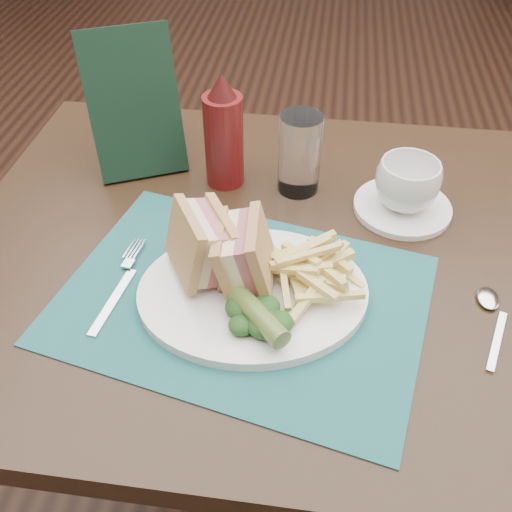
{
  "coord_description": "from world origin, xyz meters",
  "views": [
    {
      "loc": [
        0.07,
        -1.11,
        1.3
      ],
      "look_at": [
        0.0,
        -0.58,
        0.8
      ],
      "focal_mm": 40.0,
      "sensor_mm": 36.0,
      "label": 1
    }
  ],
  "objects": [
    {
      "name": "placemat",
      "position": [
        -0.01,
        -0.61,
        0.75
      ],
      "size": [
        0.53,
        0.42,
        0.0
      ],
      "primitive_type": "cube",
      "rotation": [
        0.0,
        0.0,
        -0.21
      ],
      "color": "#1A5453",
      "rests_on": "table_main"
    },
    {
      "name": "pickle_spear",
      "position": [
        0.01,
        -0.66,
        0.79
      ],
      "size": [
        0.1,
        0.11,
        0.03
      ],
      "primitive_type": "cylinder",
      "rotation": [
        1.54,
        0.0,
        0.73
      ],
      "color": "#496024",
      "rests_on": "plate"
    },
    {
      "name": "table_main",
      "position": [
        0.0,
        -0.5,
        0.38
      ],
      "size": [
        0.9,
        0.75,
        0.75
      ],
      "primitive_type": null,
      "color": "black",
      "rests_on": "ground"
    },
    {
      "name": "ketchup_bottle",
      "position": [
        -0.08,
        -0.35,
        0.84
      ],
      "size": [
        0.08,
        0.08,
        0.19
      ],
      "primitive_type": null,
      "rotation": [
        0.0,
        0.0,
        -0.32
      ],
      "color": "#540E0E",
      "rests_on": "table_main"
    },
    {
      "name": "kale_garnish",
      "position": [
        0.01,
        -0.66,
        0.78
      ],
      "size": [
        0.11,
        0.08,
        0.03
      ],
      "primitive_type": null,
      "color": "#173714",
      "rests_on": "plate"
    },
    {
      "name": "fork",
      "position": [
        -0.18,
        -0.61,
        0.76
      ],
      "size": [
        0.06,
        0.17,
        0.01
      ],
      "primitive_type": null,
      "rotation": [
        0.0,
        0.0,
        -0.14
      ],
      "color": "silver",
      "rests_on": "placemat"
    },
    {
      "name": "check_presenter",
      "position": [
        -0.23,
        -0.33,
        0.86
      ],
      "size": [
        0.17,
        0.14,
        0.23
      ],
      "primitive_type": "cube",
      "rotation": [
        -0.31,
        0.0,
        0.44
      ],
      "color": "black",
      "rests_on": "table_main"
    },
    {
      "name": "fries_pile",
      "position": [
        0.07,
        -0.59,
        0.79
      ],
      "size": [
        0.18,
        0.2,
        0.05
      ],
      "primitive_type": null,
      "color": "#E2CA71",
      "rests_on": "plate"
    },
    {
      "name": "saucer",
      "position": [
        0.2,
        -0.39,
        0.76
      ],
      "size": [
        0.18,
        0.18,
        0.01
      ],
      "primitive_type": "cylinder",
      "rotation": [
        0.0,
        0.0,
        0.21
      ],
      "color": "white",
      "rests_on": "table_main"
    },
    {
      "name": "coffee_cup",
      "position": [
        0.2,
        -0.39,
        0.8
      ],
      "size": [
        0.13,
        0.13,
        0.08
      ],
      "primitive_type": "imported",
      "rotation": [
        0.0,
        0.0,
        1.04
      ],
      "color": "white",
      "rests_on": "saucer"
    },
    {
      "name": "spoon",
      "position": [
        0.31,
        -0.61,
        0.76
      ],
      "size": [
        0.08,
        0.15,
        0.01
      ],
      "primitive_type": null,
      "rotation": [
        0.0,
        0.0,
        -0.32
      ],
      "color": "silver",
      "rests_on": "table_main"
    },
    {
      "name": "sandwich_half_a",
      "position": [
        -0.09,
        -0.59,
        0.82
      ],
      "size": [
        0.11,
        0.12,
        0.1
      ],
      "primitive_type": null,
      "rotation": [
        0.0,
        0.24,
        0.53
      ],
      "color": "tan",
      "rests_on": "plate"
    },
    {
      "name": "sandwich_half_b",
      "position": [
        -0.03,
        -0.59,
        0.82
      ],
      "size": [
        0.08,
        0.1,
        0.1
      ],
      "primitive_type": null,
      "rotation": [
        0.0,
        -0.24,
        0.07
      ],
      "color": "tan",
      "rests_on": "plate"
    },
    {
      "name": "plate",
      "position": [
        0.0,
        -0.61,
        0.76
      ],
      "size": [
        0.34,
        0.29,
        0.01
      ],
      "primitive_type": null,
      "rotation": [
        0.0,
        0.0,
        0.18
      ],
      "color": "white",
      "rests_on": "placemat"
    },
    {
      "name": "drinking_glass",
      "position": [
        0.04,
        -0.36,
        0.81
      ],
      "size": [
        0.07,
        0.07,
        0.13
      ],
      "primitive_type": "cylinder",
      "rotation": [
        0.0,
        0.0,
        0.08
      ],
      "color": "white",
      "rests_on": "table_main"
    },
    {
      "name": "floor",
      "position": [
        0.0,
        0.0,
        0.0
      ],
      "size": [
        7.0,
        7.0,
        0.0
      ],
      "primitive_type": "plane",
      "color": "black",
      "rests_on": "ground"
    }
  ]
}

